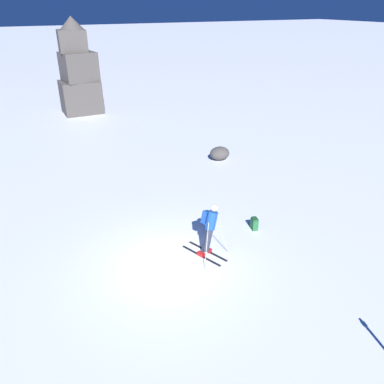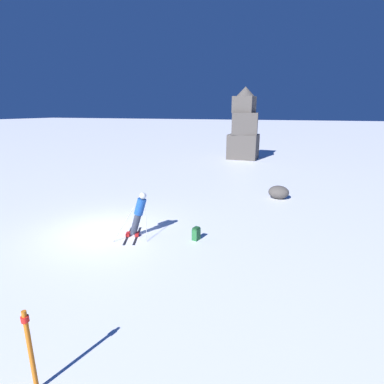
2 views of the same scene
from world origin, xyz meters
The scene contains 5 objects.
ground_plane centered at (0.00, 0.00, 0.00)m, with size 300.00×300.00×0.00m, color white.
skier centered at (1.64, 0.13, 0.99)m, with size 1.32×1.76×1.81m.
rock_pillar centered at (1.69, 20.88, 2.93)m, with size 2.90×2.55×7.00m.
spare_backpack centered at (3.85, 0.53, 0.24)m, with size 0.28×0.34×0.50m.
exposed_boulder_0 centered at (6.32, 7.35, 0.36)m, with size 1.12×0.95×0.73m, color #4C4742.
Camera 1 is at (-3.82, -9.36, 7.88)m, focal length 35.00 mm.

